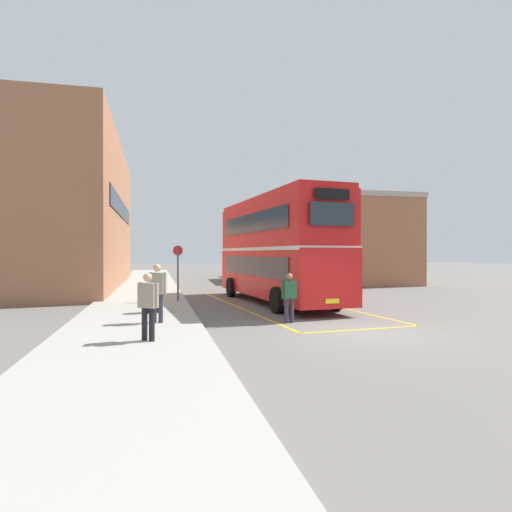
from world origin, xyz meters
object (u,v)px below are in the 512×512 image
object	(u,v)px
pedestrian_boarding	(289,294)
bus_stop_sign	(178,267)
double_decker_bus	(276,248)
pedestrian_waiting_far	(148,302)
litter_bin	(152,300)
pedestrian_waiting_near	(157,288)
single_deck_bus	(257,261)

from	to	relation	value
pedestrian_boarding	bus_stop_sign	xyz separation A→B (m)	(-3.26, 6.00, 0.71)
double_decker_bus	bus_stop_sign	distance (m)	4.50
pedestrian_waiting_far	pedestrian_boarding	bearing A→B (deg)	31.14
pedestrian_boarding	litter_bin	xyz separation A→B (m)	(-4.34, 2.46, -0.34)
bus_stop_sign	pedestrian_boarding	bearing A→B (deg)	-61.51
pedestrian_waiting_far	bus_stop_sign	size ratio (longest dim) A/B	0.67
pedestrian_waiting_far	bus_stop_sign	distance (m)	8.75
litter_bin	pedestrian_waiting_near	bearing A→B (deg)	-85.80
single_deck_bus	pedestrian_waiting_near	size ratio (longest dim) A/B	4.58
double_decker_bus	single_deck_bus	world-z (taller)	double_decker_bus
single_deck_bus	pedestrian_waiting_far	world-z (taller)	single_deck_bus
pedestrian_waiting_near	litter_bin	distance (m)	2.41
pedestrian_boarding	pedestrian_waiting_far	bearing A→B (deg)	-148.86
double_decker_bus	pedestrian_boarding	distance (m)	5.94
single_deck_bus	bus_stop_sign	bearing A→B (deg)	-115.39
double_decker_bus	pedestrian_boarding	xyz separation A→B (m)	(-1.13, -5.61, -1.59)
single_deck_bus	pedestrian_boarding	world-z (taller)	single_deck_bus
pedestrian_boarding	litter_bin	bearing A→B (deg)	150.40
pedestrian_waiting_near	pedestrian_boarding	bearing A→B (deg)	-1.89
double_decker_bus	pedestrian_waiting_near	bearing A→B (deg)	-134.07
pedestrian_boarding	pedestrian_waiting_near	distance (m)	4.18
single_deck_bus	litter_bin	xyz separation A→B (m)	(-8.07, -18.27, -1.05)
pedestrian_boarding	pedestrian_waiting_far	xyz separation A→B (m)	(-4.40, -2.66, 0.16)
pedestrian_waiting_far	bus_stop_sign	xyz separation A→B (m)	(1.14, 8.66, 0.54)
double_decker_bus	bus_stop_sign	size ratio (longest dim) A/B	4.36
bus_stop_sign	litter_bin	bearing A→B (deg)	-106.96
pedestrian_boarding	bus_stop_sign	bearing A→B (deg)	118.49
pedestrian_waiting_near	litter_bin	world-z (taller)	pedestrian_waiting_near
single_deck_bus	pedestrian_waiting_far	bearing A→B (deg)	-109.18
double_decker_bus	single_deck_bus	size ratio (longest dim) A/B	1.31
litter_bin	bus_stop_sign	distance (m)	3.85
pedestrian_waiting_near	pedestrian_waiting_far	size ratio (longest dim) A/B	1.09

